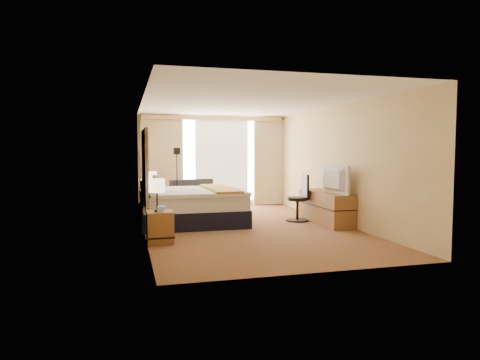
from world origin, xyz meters
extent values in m
cube|color=maroon|center=(0.00, 0.00, 0.00)|extent=(4.20, 7.00, 0.02)
cube|color=white|center=(0.00, 0.00, 2.60)|extent=(4.20, 7.00, 0.02)
cube|color=beige|center=(0.00, 3.50, 1.30)|extent=(4.20, 0.02, 2.60)
cube|color=beige|center=(0.00, -3.50, 1.30)|extent=(4.20, 0.02, 2.60)
cube|color=beige|center=(-2.10, 0.00, 1.30)|extent=(0.02, 7.00, 2.60)
cube|color=beige|center=(2.10, 0.00, 1.30)|extent=(0.02, 7.00, 2.60)
cube|color=black|center=(-2.06, 0.20, 1.28)|extent=(0.06, 1.85, 1.50)
cube|color=#945B35|center=(-1.87, -1.05, 0.28)|extent=(0.45, 0.52, 0.55)
cube|color=#945B35|center=(-1.87, 1.45, 0.28)|extent=(0.45, 0.52, 0.55)
cube|color=#945B35|center=(1.83, 0.00, 0.35)|extent=(0.50, 1.80, 0.70)
cube|color=white|center=(0.25, 3.47, 1.32)|extent=(2.30, 0.02, 2.30)
cube|color=beige|center=(-1.45, 3.38, 1.27)|extent=(1.15, 0.09, 2.50)
cube|color=beige|center=(1.65, 3.38, 1.27)|extent=(0.90, 0.09, 2.50)
cube|color=white|center=(0.25, 3.43, 1.27)|extent=(1.55, 0.04, 2.50)
cube|color=beige|center=(0.00, 3.34, 2.52)|extent=(4.00, 0.16, 0.12)
cube|color=black|center=(-1.05, 0.73, 0.18)|extent=(2.21, 2.00, 0.37)
cube|color=silver|center=(-1.05, 0.73, 0.53)|extent=(2.16, 1.95, 0.32)
cube|color=silver|center=(-0.97, 0.73, 0.71)|extent=(2.02, 2.02, 0.07)
cube|color=#B28129|center=(-0.40, 0.73, 0.76)|extent=(0.58, 2.02, 0.04)
cube|color=silver|center=(-1.97, 0.24, 0.84)|extent=(0.29, 0.82, 0.19)
cube|color=silver|center=(-1.97, 1.21, 0.84)|extent=(0.29, 0.82, 0.19)
cube|color=beige|center=(-1.82, 0.73, 0.88)|extent=(0.11, 0.44, 0.38)
cube|color=#511B17|center=(-0.64, 2.45, 0.12)|extent=(1.51, 1.12, 0.24)
cube|color=#323238|center=(-0.62, 2.40, 0.32)|extent=(1.37, 0.96, 0.15)
cube|color=#323238|center=(-0.73, 2.72, 0.58)|extent=(1.23, 0.54, 0.53)
cube|color=#323238|center=(-1.23, 2.24, 0.35)|extent=(0.33, 0.71, 0.43)
cube|color=#323238|center=(-0.05, 2.66, 0.35)|extent=(0.33, 0.71, 0.43)
cube|color=beige|center=(-0.39, 2.48, 0.48)|extent=(0.18, 0.34, 0.31)
cube|color=black|center=(-1.15, 2.49, 0.01)|extent=(0.21, 0.21, 0.02)
cylinder|color=black|center=(-1.15, 2.49, 0.77)|extent=(0.03, 0.03, 1.50)
cube|color=black|center=(-1.15, 2.49, 1.59)|extent=(0.15, 0.15, 0.17)
cylinder|color=black|center=(1.34, 0.43, 0.02)|extent=(0.52, 0.52, 0.03)
cylinder|color=black|center=(1.34, 0.43, 0.27)|extent=(0.06, 0.06, 0.47)
cylinder|color=black|center=(1.34, 0.43, 0.51)|extent=(0.46, 0.46, 0.07)
cube|color=black|center=(1.53, 0.40, 0.81)|extent=(0.11, 0.42, 0.52)
cube|color=black|center=(-1.92, -1.13, 0.57)|extent=(0.10, 0.10, 0.04)
cylinder|color=black|center=(-1.92, -1.13, 0.76)|extent=(0.03, 0.03, 0.34)
cylinder|color=#FFEABF|center=(-1.92, -1.13, 1.01)|extent=(0.27, 0.27, 0.23)
cube|color=black|center=(-1.87, 1.47, 0.57)|extent=(0.10, 0.10, 0.04)
cylinder|color=black|center=(-1.87, 1.47, 0.76)|extent=(0.03, 0.03, 0.34)
cylinder|color=#FFEABF|center=(-1.87, 1.47, 1.01)|extent=(0.27, 0.27, 0.23)
cube|color=#9ABCEE|center=(-1.86, -1.18, 0.60)|extent=(0.14, 0.14, 0.10)
cube|color=black|center=(-1.75, 1.46, 0.59)|extent=(0.21, 0.18, 0.07)
imported|color=black|center=(1.78, -0.36, 1.00)|extent=(0.18, 1.04, 0.60)
camera|label=1|loc=(-2.44, -8.59, 1.62)|focal=32.00mm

